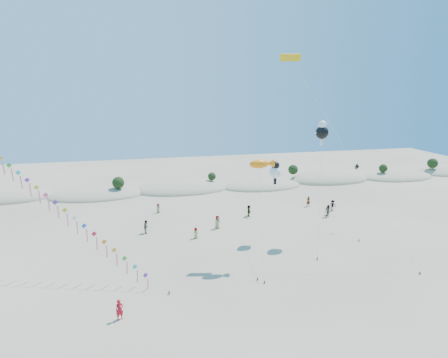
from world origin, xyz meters
TOP-DOWN VIEW (x-y plane):
  - ground at (0.00, 0.00)m, footprint 160.00×160.00m
  - dune_ridge at (1.06, 45.14)m, footprint 145.30×11.49m
  - kite_train at (-17.63, 14.80)m, footprint 22.22×14.70m
  - fish_kite at (5.21, 12.65)m, footprint 2.85×6.41m
  - cartoon_kite_low at (8.97, 18.23)m, footprint 6.48×11.47m
  - cartoon_kite_high at (14.99, 17.82)m, footprint 4.46×8.15m
  - parafoil_kite at (10.06, 16.64)m, footprint 12.17×12.53m
  - dark_kite at (21.18, 18.46)m, footprint 3.00×5.95m
  - flyer_foreground at (-10.37, 3.87)m, footprint 0.79×0.65m
  - beachgoers at (9.06, 25.44)m, footprint 30.88×12.46m

SIDE VIEW (x-z plane):
  - ground at x=0.00m, z-range 0.00..0.00m
  - dune_ridge at x=1.06m, z-range -2.67..2.90m
  - beachgoers at x=9.06m, z-range -0.06..1.82m
  - flyer_foreground at x=-10.37m, z-range 0.00..1.86m
  - dark_kite at x=21.18m, z-range 1.78..10.93m
  - kite_train at x=-17.63m, z-range 0.10..16.64m
  - cartoon_kite_low at x=8.97m, z-range 3.91..14.27m
  - fish_kite at x=5.21m, z-range 5.38..17.19m
  - cartoon_kite_high at x=14.99m, z-range 6.37..21.83m
  - parafoil_kite at x=10.06m, z-range 10.82..34.20m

